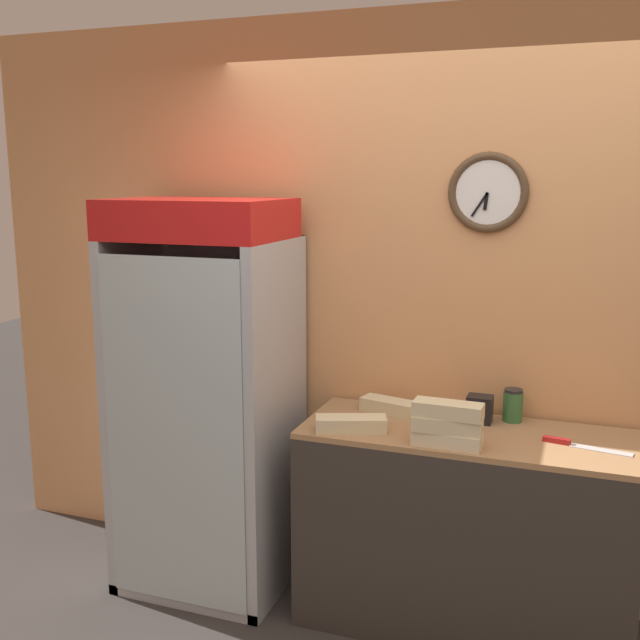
{
  "coord_description": "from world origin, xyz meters",
  "views": [
    {
      "loc": [
        0.44,
        -2.24,
        1.98
      ],
      "look_at": [
        -0.65,
        0.78,
        1.35
      ],
      "focal_mm": 42.0,
      "sensor_mm": 36.0,
      "label": 1
    }
  ],
  "objects_px": {
    "sandwich_stack_bottom": "(447,439)",
    "chefs_knife": "(574,444)",
    "sandwich_flat_left": "(392,407)",
    "sandwich_stack_middle": "(448,424)",
    "sandwich_stack_top": "(448,410)",
    "beverage_cooler": "(211,377)",
    "condiment_jar": "(513,405)",
    "sandwich_flat_right": "(351,424)",
    "napkin_dispenser": "(480,409)"
  },
  "relations": [
    {
      "from": "sandwich_stack_bottom",
      "to": "napkin_dispenser",
      "type": "bearing_deg",
      "value": 76.98
    },
    {
      "from": "sandwich_stack_top",
      "to": "sandwich_flat_right",
      "type": "relative_size",
      "value": 0.88
    },
    {
      "from": "beverage_cooler",
      "to": "sandwich_stack_bottom",
      "type": "bearing_deg",
      "value": -10.22
    },
    {
      "from": "sandwich_stack_bottom",
      "to": "napkin_dispenser",
      "type": "height_order",
      "value": "napkin_dispenser"
    },
    {
      "from": "sandwich_stack_bottom",
      "to": "sandwich_stack_top",
      "type": "relative_size",
      "value": 1.0
    },
    {
      "from": "sandwich_flat_right",
      "to": "sandwich_stack_top",
      "type": "bearing_deg",
      "value": -5.6
    },
    {
      "from": "beverage_cooler",
      "to": "sandwich_stack_middle",
      "type": "height_order",
      "value": "beverage_cooler"
    },
    {
      "from": "sandwich_flat_right",
      "to": "sandwich_flat_left",
      "type": "bearing_deg",
      "value": 70.95
    },
    {
      "from": "sandwich_stack_middle",
      "to": "sandwich_flat_right",
      "type": "relative_size",
      "value": 0.88
    },
    {
      "from": "sandwich_flat_right",
      "to": "napkin_dispenser",
      "type": "height_order",
      "value": "napkin_dispenser"
    },
    {
      "from": "sandwich_flat_left",
      "to": "condiment_jar",
      "type": "xyz_separation_m",
      "value": [
        0.53,
        0.07,
        0.04
      ]
    },
    {
      "from": "beverage_cooler",
      "to": "napkin_dispenser",
      "type": "relative_size",
      "value": 15.58
    },
    {
      "from": "chefs_knife",
      "to": "sandwich_stack_bottom",
      "type": "bearing_deg",
      "value": -159.92
    },
    {
      "from": "sandwich_stack_top",
      "to": "chefs_knife",
      "type": "distance_m",
      "value": 0.53
    },
    {
      "from": "beverage_cooler",
      "to": "sandwich_stack_bottom",
      "type": "distance_m",
      "value": 1.2
    },
    {
      "from": "sandwich_stack_middle",
      "to": "sandwich_flat_left",
      "type": "height_order",
      "value": "sandwich_stack_middle"
    },
    {
      "from": "beverage_cooler",
      "to": "chefs_knife",
      "type": "xyz_separation_m",
      "value": [
        1.66,
        -0.04,
        -0.12
      ]
    },
    {
      "from": "condiment_jar",
      "to": "beverage_cooler",
      "type": "bearing_deg",
      "value": -171.97
    },
    {
      "from": "sandwich_stack_top",
      "to": "chefs_knife",
      "type": "height_order",
      "value": "sandwich_stack_top"
    },
    {
      "from": "chefs_knife",
      "to": "condiment_jar",
      "type": "relative_size",
      "value": 2.37
    },
    {
      "from": "sandwich_flat_left",
      "to": "sandwich_stack_middle",
      "type": "bearing_deg",
      "value": -46.8
    },
    {
      "from": "sandwich_stack_top",
      "to": "sandwich_flat_right",
      "type": "bearing_deg",
      "value": 174.4
    },
    {
      "from": "sandwich_stack_bottom",
      "to": "condiment_jar",
      "type": "height_order",
      "value": "condiment_jar"
    },
    {
      "from": "sandwich_stack_bottom",
      "to": "chefs_knife",
      "type": "bearing_deg",
      "value": 20.08
    },
    {
      "from": "chefs_knife",
      "to": "sandwich_stack_top",
      "type": "bearing_deg",
      "value": -159.92
    },
    {
      "from": "sandwich_flat_left",
      "to": "napkin_dispenser",
      "type": "distance_m",
      "value": 0.4
    },
    {
      "from": "sandwich_stack_bottom",
      "to": "chefs_knife",
      "type": "relative_size",
      "value": 0.8
    },
    {
      "from": "sandwich_stack_bottom",
      "to": "sandwich_flat_right",
      "type": "height_order",
      "value": "sandwich_flat_right"
    },
    {
      "from": "beverage_cooler",
      "to": "napkin_dispenser",
      "type": "height_order",
      "value": "beverage_cooler"
    },
    {
      "from": "sandwich_stack_top",
      "to": "condiment_jar",
      "type": "bearing_deg",
      "value": 62.22
    },
    {
      "from": "condiment_jar",
      "to": "napkin_dispenser",
      "type": "distance_m",
      "value": 0.15
    },
    {
      "from": "chefs_knife",
      "to": "napkin_dispenser",
      "type": "relative_size",
      "value": 2.9
    },
    {
      "from": "beverage_cooler",
      "to": "sandwich_flat_left",
      "type": "height_order",
      "value": "beverage_cooler"
    },
    {
      "from": "chefs_knife",
      "to": "napkin_dispenser",
      "type": "bearing_deg",
      "value": 157.46
    },
    {
      "from": "sandwich_stack_bottom",
      "to": "sandwich_flat_right",
      "type": "distance_m",
      "value": 0.42
    },
    {
      "from": "sandwich_stack_top",
      "to": "sandwich_flat_right",
      "type": "xyz_separation_m",
      "value": [
        -0.42,
        0.04,
        -0.12
      ]
    },
    {
      "from": "sandwich_stack_bottom",
      "to": "sandwich_flat_left",
      "type": "xyz_separation_m",
      "value": [
        -0.32,
        0.34,
        0.0
      ]
    },
    {
      "from": "sandwich_flat_right",
      "to": "napkin_dispenser",
      "type": "distance_m",
      "value": 0.58
    },
    {
      "from": "sandwich_stack_top",
      "to": "condiment_jar",
      "type": "distance_m",
      "value": 0.47
    },
    {
      "from": "beverage_cooler",
      "to": "chefs_knife",
      "type": "height_order",
      "value": "beverage_cooler"
    },
    {
      "from": "sandwich_flat_left",
      "to": "chefs_knife",
      "type": "height_order",
      "value": "sandwich_flat_left"
    },
    {
      "from": "sandwich_stack_bottom",
      "to": "sandwich_stack_top",
      "type": "height_order",
      "value": "sandwich_stack_top"
    },
    {
      "from": "sandwich_stack_middle",
      "to": "napkin_dispenser",
      "type": "relative_size",
      "value": 2.33
    },
    {
      "from": "sandwich_stack_bottom",
      "to": "chefs_knife",
      "type": "xyz_separation_m",
      "value": [
        0.48,
        0.18,
        -0.02
      ]
    },
    {
      "from": "beverage_cooler",
      "to": "sandwich_flat_left",
      "type": "bearing_deg",
      "value": 8.2
    },
    {
      "from": "sandwich_stack_bottom",
      "to": "napkin_dispenser",
      "type": "distance_m",
      "value": 0.35
    },
    {
      "from": "sandwich_stack_middle",
      "to": "sandwich_stack_top",
      "type": "xyz_separation_m",
      "value": [
        0.0,
        0.0,
        0.06
      ]
    },
    {
      "from": "sandwich_stack_bottom",
      "to": "sandwich_stack_top",
      "type": "bearing_deg",
      "value": 0.0
    },
    {
      "from": "sandwich_flat_left",
      "to": "sandwich_flat_right",
      "type": "distance_m",
      "value": 0.31
    },
    {
      "from": "sandwich_stack_bottom",
      "to": "sandwich_flat_left",
      "type": "height_order",
      "value": "same"
    }
  ]
}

